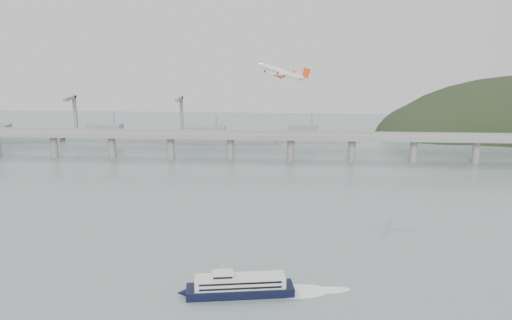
{
  "coord_description": "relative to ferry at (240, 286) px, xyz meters",
  "views": [
    {
      "loc": [
        17.35,
        -236.31,
        108.81
      ],
      "look_at": [
        0.0,
        55.0,
        36.0
      ],
      "focal_mm": 38.0,
      "sensor_mm": 36.0,
      "label": 1
    }
  ],
  "objects": [
    {
      "name": "bridge",
      "position": [
        0.33,
        231.94,
        13.9
      ],
      "size": [
        800.0,
        22.0,
        23.9
      ],
      "color": "gray",
      "rests_on": "ground"
    },
    {
      "name": "distant_fleet",
      "position": [
        -153.87,
        297.02,
        2.47
      ],
      "size": [
        453.0,
        60.9,
        40.0
      ],
      "color": "slate",
      "rests_on": "ground"
    },
    {
      "name": "ferry",
      "position": [
        0.0,
        0.0,
        0.0
      ],
      "size": [
        73.07,
        20.67,
        13.82
      ],
      "rotation": [
        0.0,
        0.0,
        0.15
      ],
      "color": "black",
      "rests_on": "ground"
    },
    {
      "name": "airliner",
      "position": [
        15.69,
        113.83,
        78.35
      ],
      "size": [
        31.58,
        29.36,
        11.45
      ],
      "rotation": [
        0.05,
        -0.28,
        2.81
      ],
      "color": "silver",
      "rests_on": "ground"
    },
    {
      "name": "ground",
      "position": [
        1.48,
        31.94,
        -3.75
      ],
      "size": [
        900.0,
        900.0,
        0.0
      ],
      "primitive_type": "plane",
      "color": "slate",
      "rests_on": "ground"
    }
  ]
}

